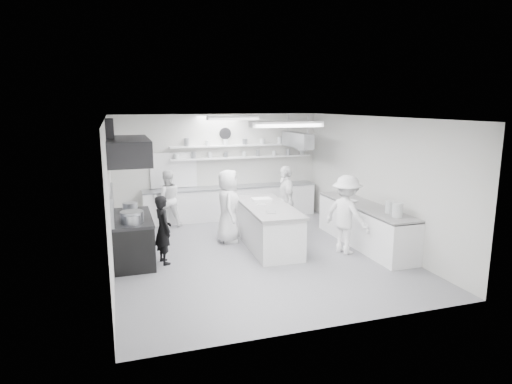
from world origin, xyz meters
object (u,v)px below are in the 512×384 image
object	(u,v)px
right_counter	(365,226)
cook_stove	(163,230)
stove	(133,240)
back_counter	(231,203)
prep_island	(268,227)
cook_back	(167,199)

from	to	relation	value
right_counter	cook_stove	distance (m)	4.65
stove	back_counter	xyz separation A→B (m)	(2.90, 2.80, 0.01)
prep_island	cook_stove	xyz separation A→B (m)	(-2.43, -0.37, 0.26)
cook_stove	cook_back	xyz separation A→B (m)	(0.42, 2.81, 0.05)
prep_island	cook_back	bearing A→B (deg)	132.04
stove	prep_island	size ratio (longest dim) A/B	0.71
back_counter	prep_island	distance (m)	2.81
right_counter	prep_island	bearing A→B (deg)	164.98
right_counter	cook_back	size ratio (longest dim) A/B	2.13
stove	cook_stove	bearing A→B (deg)	-31.73
right_counter	cook_stove	xyz separation A→B (m)	(-4.64, 0.22, 0.25)
back_counter	cook_back	world-z (taller)	cook_back
right_counter	cook_stove	bearing A→B (deg)	177.24
back_counter	cook_stove	size ratio (longest dim) A/B	3.46
prep_island	cook_back	xyz separation A→B (m)	(-2.01, 2.44, 0.31)
stove	prep_island	xyz separation A→B (m)	(3.03, -0.01, 0.02)
cook_stove	back_counter	bearing A→B (deg)	-49.17
cook_stove	cook_back	distance (m)	2.84
back_counter	right_counter	size ratio (longest dim) A/B	1.52
cook_stove	cook_back	bearing A→B (deg)	-21.76
cook_stove	prep_island	bearing A→B (deg)	-94.67
stove	right_counter	world-z (taller)	right_counter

